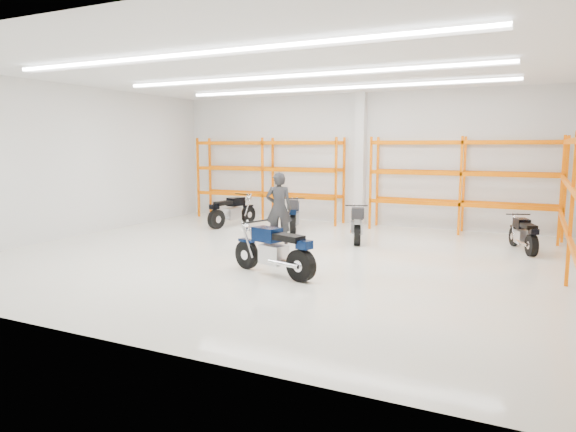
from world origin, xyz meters
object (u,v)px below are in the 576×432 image
at_px(motorcycle_back_a, 231,212).
at_px(motorcycle_back_c, 357,224).
at_px(motorcycle_back_d, 524,235).
at_px(standing_man, 279,208).
at_px(structural_column, 360,159).
at_px(motorcycle_main, 276,252).
at_px(motorcycle_back_b, 294,215).

xyz_separation_m(motorcycle_back_a, motorcycle_back_c, (4.73, -0.87, 0.01)).
distance_m(motorcycle_back_d, standing_man, 6.45).
xyz_separation_m(motorcycle_back_c, motorcycle_back_d, (4.30, 0.59, -0.08)).
bearing_deg(structural_column, standing_man, -102.30).
distance_m(motorcycle_main, motorcycle_back_a, 6.86).
xyz_separation_m(motorcycle_back_c, structural_column, (-0.94, 3.16, 1.74)).
bearing_deg(motorcycle_back_b, motorcycle_back_a, -178.24).
height_order(motorcycle_main, motorcycle_back_c, motorcycle_main).
distance_m(motorcycle_back_c, motorcycle_back_d, 4.34).
relative_size(motorcycle_main, motorcycle_back_a, 1.02).
distance_m(motorcycle_back_b, structural_column, 3.18).
xyz_separation_m(motorcycle_back_c, standing_man, (-1.88, -1.16, 0.48)).
bearing_deg(motorcycle_main, motorcycle_back_b, 111.38).
relative_size(motorcycle_back_d, standing_man, 0.90).
bearing_deg(motorcycle_back_c, structural_column, 106.59).
relative_size(motorcycle_back_c, motorcycle_back_d, 1.13).
xyz_separation_m(motorcycle_back_d, structural_column, (-5.24, 2.58, 1.82)).
height_order(motorcycle_back_a, motorcycle_back_d, motorcycle_back_a).
distance_m(motorcycle_main, motorcycle_back_b, 5.73).
bearing_deg(structural_column, motorcycle_back_b, -123.55).
height_order(motorcycle_back_d, structural_column, structural_column).
xyz_separation_m(motorcycle_main, motorcycle_back_b, (-2.09, 5.33, 0.00)).
height_order(motorcycle_back_b, standing_man, standing_man).
bearing_deg(standing_man, motorcycle_back_d, 174.79).
height_order(standing_man, structural_column, structural_column).
xyz_separation_m(motorcycle_back_a, motorcycle_back_b, (2.32, 0.07, 0.02)).
bearing_deg(motorcycle_back_a, motorcycle_back_d, -1.81).
relative_size(motorcycle_back_a, standing_man, 1.08).
relative_size(motorcycle_main, motorcycle_back_d, 1.22).
relative_size(motorcycle_back_b, motorcycle_back_c, 1.00).
height_order(motorcycle_back_c, structural_column, structural_column).
relative_size(motorcycle_back_b, motorcycle_back_d, 1.13).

